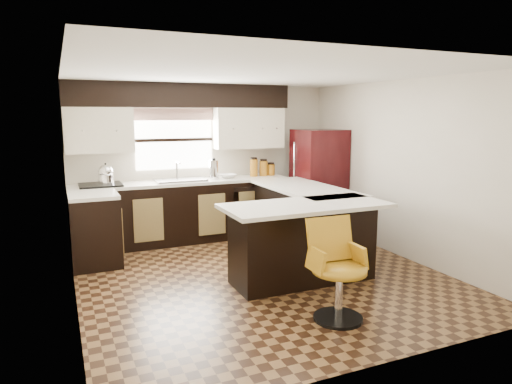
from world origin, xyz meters
name	(u,v)px	position (x,y,z in m)	size (l,w,h in m)	color
floor	(261,276)	(0.00, 0.00, 0.00)	(4.40, 4.40, 0.00)	#49301A
ceiling	(262,73)	(0.00, 0.00, 2.40)	(4.40, 4.40, 0.00)	silver
wall_back	(205,161)	(0.00, 2.20, 1.20)	(4.40, 4.40, 0.00)	beige
wall_front	(384,216)	(0.00, -2.20, 1.20)	(4.40, 4.40, 0.00)	beige
wall_left	(69,190)	(-2.10, 0.00, 1.20)	(4.40, 4.40, 0.00)	beige
wall_right	(402,170)	(2.10, 0.00, 1.20)	(4.40, 4.40, 0.00)	beige
base_cab_back	(184,212)	(-0.45, 1.90, 0.45)	(3.30, 0.60, 0.90)	black
base_cab_left	(95,231)	(-1.80, 1.25, 0.45)	(0.60, 0.70, 0.90)	black
counter_back	(183,182)	(-0.45, 1.90, 0.92)	(3.30, 0.60, 0.04)	silver
counter_left	(93,195)	(-1.80, 1.25, 0.92)	(0.60, 0.70, 0.04)	silver
soffit	(182,96)	(-0.40, 2.03, 2.22)	(3.40, 0.35, 0.36)	black
upper_cab_left	(99,130)	(-1.62, 2.03, 1.72)	(0.94, 0.35, 0.64)	beige
upper_cab_right	(248,128)	(0.68, 2.03, 1.72)	(1.14, 0.35, 0.64)	beige
window_pane	(174,140)	(-0.50, 2.18, 1.55)	(1.20, 0.02, 0.90)	white
valance	(174,114)	(-0.50, 2.14, 1.94)	(1.30, 0.06, 0.18)	#D19B93
sink	(180,180)	(-0.50, 1.88, 0.96)	(0.75, 0.45, 0.03)	#B2B2B7
dishwasher	(251,212)	(0.55, 1.61, 0.43)	(0.58, 0.03, 0.78)	black
cooktop	(100,185)	(-1.65, 1.88, 0.96)	(0.58, 0.50, 0.03)	black
peninsula_long	(301,222)	(0.90, 0.62, 0.45)	(0.60, 1.95, 0.90)	black
peninsula_return	(303,244)	(0.38, -0.35, 0.45)	(1.65, 0.60, 0.90)	black
counter_pen_long	(305,188)	(0.95, 0.62, 0.92)	(0.84, 1.95, 0.04)	silver
counter_pen_return	(306,206)	(0.35, -0.44, 0.92)	(1.89, 0.84, 0.04)	silver
refrigerator	(319,182)	(1.72, 1.52, 0.85)	(0.73, 0.70, 1.70)	black
bar_chair	(339,271)	(0.18, -1.40, 0.48)	(0.52, 0.52, 0.97)	#B27E17
kettle	(106,173)	(-1.57, 1.88, 1.12)	(0.22, 0.22, 0.29)	silver
percolator	(214,170)	(0.04, 1.90, 1.09)	(0.15, 0.15, 0.29)	silver
mixing_bowl	(228,176)	(0.27, 1.90, 0.98)	(0.26, 0.26, 0.06)	white
canister_large	(254,168)	(0.73, 1.92, 1.08)	(0.13, 0.13, 0.28)	#985F15
canister_med	(263,168)	(0.90, 1.92, 1.07)	(0.14, 0.14, 0.24)	#985F15
canister_small	(271,170)	(1.04, 1.92, 1.04)	(0.12, 0.12, 0.18)	#985F15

